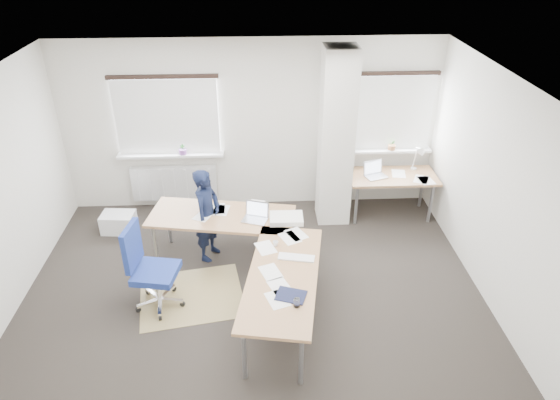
{
  "coord_description": "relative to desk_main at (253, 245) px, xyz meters",
  "views": [
    {
      "loc": [
        0.09,
        -5.03,
        4.35
      ],
      "look_at": [
        0.39,
        0.9,
        0.95
      ],
      "focal_mm": 32.0,
      "sensor_mm": 36.0,
      "label": 1
    }
  ],
  "objects": [
    {
      "name": "person",
      "position": [
        -0.64,
        0.75,
        0.0
      ],
      "size": [
        0.5,
        0.6,
        1.39
      ],
      "primitive_type": "imported",
      "rotation": [
        0.0,
        0.0,
        1.17
      ],
      "color": "black",
      "rests_on": "ground"
    },
    {
      "name": "floor_mat",
      "position": [
        -0.83,
        -0.14,
        -0.69
      ],
      "size": [
        1.48,
        1.32,
        0.01
      ],
      "primitive_type": "cube",
      "rotation": [
        0.0,
        0.0,
        0.17
      ],
      "color": "#9B8754",
      "rests_on": "ground"
    },
    {
      "name": "desk_main",
      "position": [
        0.0,
        0.0,
        0.0
      ],
      "size": [
        2.4,
        2.98,
        0.96
      ],
      "rotation": [
        0.0,
        0.0,
        -0.17
      ],
      "color": "#8F603D",
      "rests_on": "ground"
    },
    {
      "name": "room_shell",
      "position": [
        0.17,
        0.24,
        1.05
      ],
      "size": [
        6.04,
        5.04,
        2.82
      ],
      "color": "silver",
      "rests_on": "ground"
    },
    {
      "name": "task_chair",
      "position": [
        -1.25,
        -0.28,
        -0.37
      ],
      "size": [
        0.64,
        0.63,
        1.17
      ],
      "rotation": [
        0.0,
        0.0,
        -0.18
      ],
      "color": "navy",
      "rests_on": "ground"
    },
    {
      "name": "white_crate",
      "position": [
        -2.12,
        1.49,
        -0.54
      ],
      "size": [
        0.53,
        0.39,
        0.3
      ],
      "primitive_type": "cube",
      "rotation": [
        0.0,
        0.0,
        -0.08
      ],
      "color": "white",
      "rests_on": "ground"
    },
    {
      "name": "ground",
      "position": [
        -0.01,
        -0.22,
        -0.69
      ],
      "size": [
        6.0,
        6.0,
        0.0
      ],
      "primitive_type": "plane",
      "color": "#2A2622",
      "rests_on": "ground"
    },
    {
      "name": "desk_side",
      "position": [
        2.24,
        1.76,
        -0.01
      ],
      "size": [
        1.4,
        0.71,
        1.22
      ],
      "rotation": [
        0.0,
        0.0,
        -0.01
      ],
      "color": "#8F603D",
      "rests_on": "ground"
    }
  ]
}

